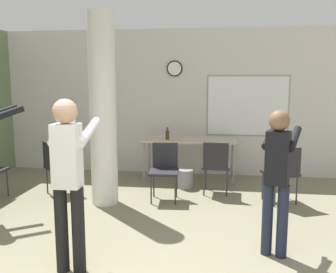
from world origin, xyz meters
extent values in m
cube|color=silver|center=(0.00, 5.06, 1.40)|extent=(8.00, 0.12, 2.80)
cylinder|color=black|center=(-0.05, 4.99, 2.05)|extent=(0.30, 0.03, 0.30)
cylinder|color=white|center=(-0.05, 4.97, 2.05)|extent=(0.26, 0.01, 0.25)
cube|color=#99999E|center=(1.34, 5.00, 1.35)|extent=(1.54, 0.01, 1.16)
cube|color=white|center=(1.34, 4.99, 1.35)|extent=(1.48, 0.02, 1.10)
cylinder|color=silver|center=(-0.86, 3.03, 1.40)|extent=(0.39, 0.39, 2.80)
cube|color=beige|center=(0.28, 4.54, 0.74)|extent=(1.72, 0.65, 0.03)
cylinder|color=gray|center=(-0.52, 4.28, 0.36)|extent=(0.04, 0.04, 0.73)
cylinder|color=gray|center=(1.08, 4.28, 0.36)|extent=(0.04, 0.04, 0.73)
cylinder|color=gray|center=(-0.52, 4.81, 0.36)|extent=(0.04, 0.04, 0.73)
cylinder|color=gray|center=(1.08, 4.81, 0.36)|extent=(0.04, 0.04, 0.73)
cylinder|color=#4C3319|center=(-0.12, 4.47, 0.84)|extent=(0.07, 0.07, 0.16)
cylinder|color=#4C3319|center=(-0.12, 4.47, 0.95)|extent=(0.03, 0.03, 0.07)
cylinder|color=gray|center=(0.26, 3.98, 0.16)|extent=(0.26, 0.26, 0.32)
cube|color=#232328|center=(-1.69, 3.36, 0.45)|extent=(0.62, 0.62, 0.04)
cube|color=#232328|center=(-1.84, 3.22, 0.67)|extent=(0.29, 0.31, 0.40)
cylinder|color=#333333|center=(-1.43, 3.36, 0.21)|extent=(0.02, 0.02, 0.43)
cylinder|color=#333333|center=(-1.68, 3.62, 0.21)|extent=(0.02, 0.02, 0.43)
cylinder|color=#333333|center=(-1.70, 3.11, 0.21)|extent=(0.02, 0.02, 0.43)
cylinder|color=#333333|center=(-1.94, 3.37, 0.21)|extent=(0.02, 0.02, 0.43)
cylinder|color=#333333|center=(-2.50, 3.14, 0.21)|extent=(0.02, 0.02, 0.43)
cube|color=#232328|center=(1.74, 3.44, 0.45)|extent=(0.58, 0.58, 0.04)
cube|color=#232328|center=(1.82, 3.25, 0.67)|extent=(0.38, 0.18, 0.40)
cylinder|color=#333333|center=(1.84, 3.68, 0.21)|extent=(0.02, 0.02, 0.43)
cylinder|color=#333333|center=(1.51, 3.54, 0.21)|extent=(0.02, 0.02, 0.43)
cylinder|color=#333333|center=(1.98, 3.35, 0.21)|extent=(0.02, 0.02, 0.43)
cylinder|color=#333333|center=(1.65, 3.21, 0.21)|extent=(0.02, 0.02, 0.43)
cube|color=#232328|center=(0.79, 3.77, 0.45)|extent=(0.46, 0.46, 0.04)
cube|color=#232328|center=(0.78, 3.57, 0.67)|extent=(0.40, 0.05, 0.40)
cylinder|color=#333333|center=(0.98, 3.95, 0.21)|extent=(0.02, 0.02, 0.43)
cylinder|color=#333333|center=(0.62, 3.96, 0.21)|extent=(0.02, 0.02, 0.43)
cylinder|color=#333333|center=(0.96, 3.59, 0.21)|extent=(0.02, 0.02, 0.43)
cylinder|color=#333333|center=(0.60, 3.60, 0.21)|extent=(0.02, 0.02, 0.43)
cube|color=#232328|center=(0.00, 3.27, 0.45)|extent=(0.47, 0.47, 0.04)
cube|color=#232328|center=(-0.01, 3.47, 0.67)|extent=(0.40, 0.06, 0.40)
cylinder|color=#333333|center=(-0.16, 3.08, 0.21)|extent=(0.02, 0.02, 0.43)
cylinder|color=#333333|center=(0.20, 3.10, 0.21)|extent=(0.02, 0.02, 0.43)
cylinder|color=#333333|center=(-0.19, 3.43, 0.21)|extent=(0.02, 0.02, 0.43)
cylinder|color=#333333|center=(0.17, 3.46, 0.21)|extent=(0.02, 0.02, 0.43)
cylinder|color=#1E2338|center=(1.49, 1.61, 0.39)|extent=(0.11, 0.11, 0.78)
cylinder|color=#1E2338|center=(1.35, 1.66, 0.39)|extent=(0.11, 0.11, 0.78)
cube|color=black|center=(1.42, 1.63, 1.06)|extent=(0.27, 0.24, 0.55)
sphere|color=brown|center=(1.42, 1.63, 1.44)|extent=(0.21, 0.21, 0.21)
cylinder|color=black|center=(1.61, 1.80, 1.24)|extent=(0.23, 0.49, 0.22)
cylinder|color=black|center=(1.37, 1.88, 1.24)|extent=(0.23, 0.49, 0.22)
cube|color=white|center=(1.44, 2.09, 1.24)|extent=(0.08, 0.13, 0.04)
cylinder|color=black|center=(-1.97, 2.29, 1.39)|extent=(0.45, 0.45, 0.25)
cylinder|color=black|center=(-0.49, 1.02, 0.42)|extent=(0.12, 0.12, 0.85)
cylinder|color=black|center=(-0.65, 1.02, 0.42)|extent=(0.12, 0.12, 0.85)
cube|color=white|center=(-0.57, 1.02, 1.15)|extent=(0.25, 0.20, 0.60)
sphere|color=tan|center=(-0.57, 1.02, 1.56)|extent=(0.23, 0.23, 0.23)
cylinder|color=white|center=(-0.44, 1.26, 1.34)|extent=(0.10, 0.53, 0.24)
cylinder|color=white|center=(-0.71, 1.26, 1.34)|extent=(0.10, 0.53, 0.24)
cube|color=white|center=(-0.71, 1.50, 1.34)|extent=(0.04, 0.13, 0.04)
camera|label=1|loc=(0.83, -2.22, 1.85)|focal=40.00mm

